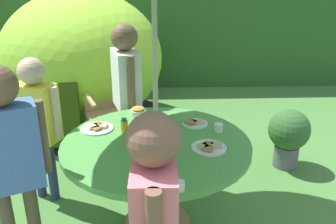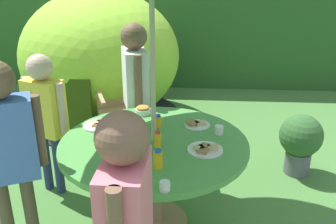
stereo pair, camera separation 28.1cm
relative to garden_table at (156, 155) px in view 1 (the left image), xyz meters
The scene contains 21 objects.
ground_plane 0.62m from the garden_table, ahead, with size 10.00×10.00×0.02m, color #477A38.
hedge_backdrop 3.77m from the garden_table, 90.00° to the left, with size 9.00×0.70×1.79m, color #285623.
garden_table is the anchor object (origin of this frame).
wooden_chair 1.29m from the garden_table, 111.43° to the left, with size 0.62×0.60×1.02m.
dome_tent 2.34m from the garden_table, 112.62° to the left, with size 2.33×2.33×1.64m.
potted_plant 1.59m from the garden_table, 32.86° to the left, with size 0.41×0.41×0.61m.
child_in_white_shirt 0.99m from the garden_table, 106.40° to the left, with size 0.30×0.47×1.44m.
child_in_yellow_shirt 1.05m from the garden_table, 157.54° to the left, with size 0.40×0.29×1.26m.
child_in_blue_shirt 1.03m from the garden_table, 155.53° to the right, with size 0.44×0.34×1.42m.
child_in_pink_shirt 1.09m from the garden_table, 90.91° to the right, with size 0.24×0.47×1.39m.
snack_bowl 0.55m from the garden_table, 105.94° to the left, with size 0.13×0.13×0.07m.
plate_mid_left 0.45m from the garden_table, 43.45° to the left, with size 0.20×0.20×0.03m.
plate_front_edge 0.41m from the garden_table, 18.09° to the right, with size 0.25×0.25×0.03m.
plate_center_front 0.53m from the garden_table, 152.43° to the left, with size 0.26×0.26×0.03m.
juice_bottle_near_left 0.21m from the garden_table, 157.62° to the right, with size 0.05×0.05×0.13m.
juice_bottle_near_right 0.42m from the garden_table, 80.10° to the right, with size 0.06×0.06×0.13m.
juice_bottle_far_left 0.34m from the garden_table, 143.67° to the left, with size 0.05×0.05×0.11m.
juice_bottle_far_right 0.30m from the garden_table, 87.76° to the left, with size 0.05×0.05×0.11m.
juice_bottle_center_back 0.20m from the garden_table, 68.91° to the right, with size 0.05×0.05×0.13m.
cup_near 0.53m from the garden_table, 18.06° to the left, with size 0.07×0.07×0.07m, color white.
cup_far 0.65m from the garden_table, 78.46° to the right, with size 0.06×0.06×0.06m, color white.
Camera 1 is at (-0.01, -2.44, 1.96)m, focal length 40.05 mm.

